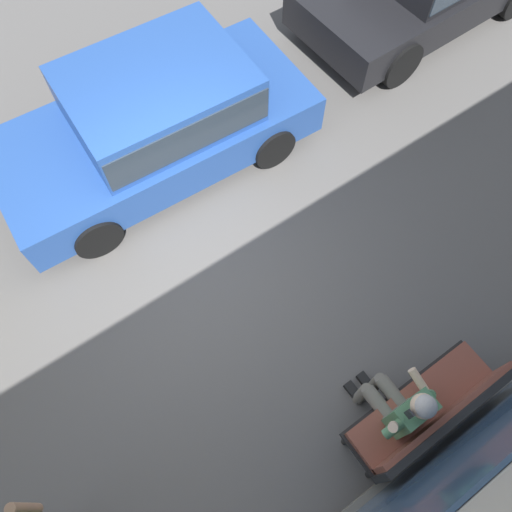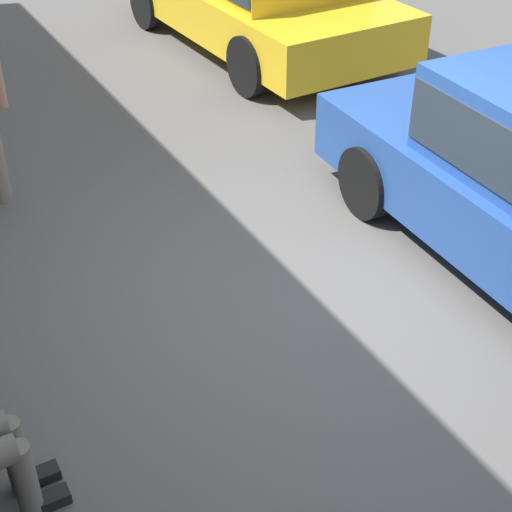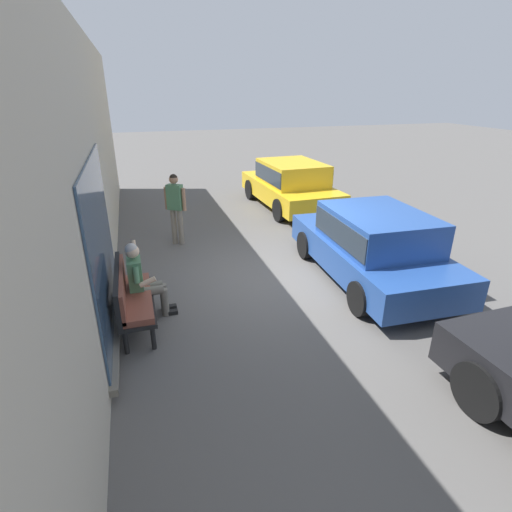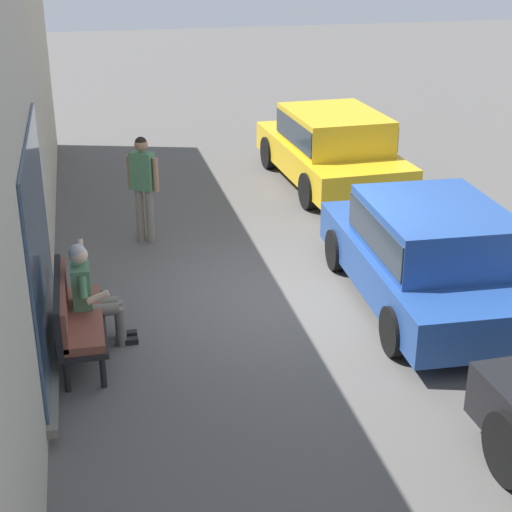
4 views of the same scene
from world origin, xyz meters
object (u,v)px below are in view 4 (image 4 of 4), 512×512
person_on_phone (91,293)px  pedestrian_standing (143,181)px  parked_car_mid (430,251)px  parked_car_far (332,145)px  bench (73,314)px

person_on_phone → pedestrian_standing: 3.40m
parked_car_mid → parked_car_far: 5.34m
parked_car_mid → bench: bearing=94.8°
person_on_phone → parked_car_mid: bearing=-88.3°
person_on_phone → bench: bearing=139.1°
parked_car_mid → pedestrian_standing: size_ratio=2.42×
bench → parked_car_far: 7.60m
bench → parked_car_mid: (0.39, -4.63, 0.21)m
person_on_phone → pedestrian_standing: bearing=-16.0°
pedestrian_standing → person_on_phone: bearing=164.0°
parked_car_mid → person_on_phone: bearing=91.7°
bench → pedestrian_standing: size_ratio=0.96×
pedestrian_standing → parked_car_far: bearing=-60.1°
parked_car_mid → pedestrian_standing: 4.68m
person_on_phone → pedestrian_standing: (3.26, -0.93, 0.33)m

